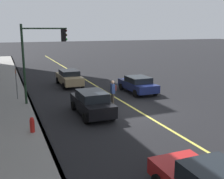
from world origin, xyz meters
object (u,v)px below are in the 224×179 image
object	(u,v)px
fire_hydrant	(32,126)
car_navy	(138,84)
pedestrian_with_backpack	(113,91)
car_black	(92,103)
car_tan	(69,78)
traffic_light_mast	(40,51)
street_sign_post	(16,79)

from	to	relation	value
fire_hydrant	car_navy	bearing A→B (deg)	-55.50
car_navy	pedestrian_with_backpack	xyz separation A→B (m)	(-2.85, 3.42, 0.33)
car_black	pedestrian_with_backpack	xyz separation A→B (m)	(1.50, -2.02, 0.26)
car_tan	car_navy	xyz separation A→B (m)	(-5.04, -4.66, -0.05)
traffic_light_mast	car_tan	bearing A→B (deg)	-29.89
street_sign_post	fire_hydrant	world-z (taller)	street_sign_post
traffic_light_mast	fire_hydrant	xyz separation A→B (m)	(-5.76, 1.36, -3.33)
car_tan	car_black	distance (m)	9.42
car_navy	street_sign_post	size ratio (longest dim) A/B	1.49
car_tan	traffic_light_mast	bearing A→B (deg)	150.11
pedestrian_with_backpack	street_sign_post	xyz separation A→B (m)	(3.78, 6.15, 0.60)
pedestrian_with_backpack	street_sign_post	world-z (taller)	street_sign_post
pedestrian_with_backpack	fire_hydrant	bearing A→B (deg)	121.05
street_sign_post	car_tan	bearing A→B (deg)	-50.09
car_tan	car_black	world-z (taller)	car_black
car_navy	traffic_light_mast	xyz separation A→B (m)	(-0.61, 7.91, 3.08)
fire_hydrant	car_black	bearing A→B (deg)	-62.15
pedestrian_with_backpack	traffic_light_mast	distance (m)	5.71
car_navy	fire_hydrant	size ratio (longest dim) A/B	4.44
traffic_light_mast	car_navy	bearing A→B (deg)	-85.59
car_navy	street_sign_post	bearing A→B (deg)	84.45
car_black	street_sign_post	bearing A→B (deg)	38.04
traffic_light_mast	car_black	bearing A→B (deg)	-146.64
car_navy	pedestrian_with_backpack	world-z (taller)	pedestrian_with_backpack
pedestrian_with_backpack	traffic_light_mast	size ratio (longest dim) A/B	0.32
car_tan	car_black	size ratio (longest dim) A/B	1.04
car_black	pedestrian_with_backpack	world-z (taller)	pedestrian_with_backpack
traffic_light_mast	fire_hydrant	bearing A→B (deg)	166.69
car_tan	traffic_light_mast	xyz separation A→B (m)	(-5.65, 3.25, 3.03)
street_sign_post	fire_hydrant	size ratio (longest dim) A/B	2.98
car_black	traffic_light_mast	bearing A→B (deg)	33.36
pedestrian_with_backpack	traffic_light_mast	xyz separation A→B (m)	(2.24, 4.48, 2.75)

